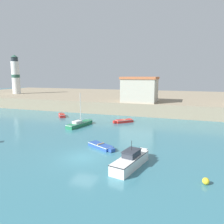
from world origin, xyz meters
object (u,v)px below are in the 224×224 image
object	(u,v)px
motorboat_white_1	(131,160)
mooring_buoy	(206,181)
harbor_shed_mid_row	(140,89)
dinghy_red_0	(62,115)
sailboat_green_3	(80,124)
lighthouse	(16,75)
dinghy_blue_5	(101,146)
dinghy_red_2	(124,121)

from	to	relation	value
motorboat_white_1	mooring_buoy	size ratio (longest dim) A/B	10.79
harbor_shed_mid_row	dinghy_red_0	bearing A→B (deg)	-149.67
dinghy_red_0	harbor_shed_mid_row	xyz separation A→B (m)	(14.03, 8.21, 4.97)
sailboat_green_3	mooring_buoy	size ratio (longest dim) A/B	11.07
motorboat_white_1	sailboat_green_3	world-z (taller)	sailboat_green_3
motorboat_white_1	lighthouse	xyz separation A→B (m)	(-45.10, 35.34, 7.64)
dinghy_red_0	dinghy_blue_5	world-z (taller)	dinghy_red_0
mooring_buoy	harbor_shed_mid_row	bearing A→B (deg)	111.66
dinghy_red_0	mooring_buoy	bearing A→B (deg)	-38.70
lighthouse	sailboat_green_3	bearing A→B (deg)	-34.17
dinghy_blue_5	mooring_buoy	size ratio (longest dim) A/B	6.97
motorboat_white_1	mooring_buoy	world-z (taller)	motorboat_white_1
sailboat_green_3	dinghy_red_2	bearing A→B (deg)	40.54
lighthouse	dinghy_blue_5	bearing A→B (deg)	-37.71
mooring_buoy	lighthouse	xyz separation A→B (m)	(-51.33, 36.62, 7.98)
motorboat_white_1	mooring_buoy	xyz separation A→B (m)	(6.23, -1.28, -0.34)
dinghy_red_2	dinghy_red_0	bearing A→B (deg)	175.24
motorboat_white_1	sailboat_green_3	distance (m)	17.48
mooring_buoy	harbor_shed_mid_row	xyz separation A→B (m)	(-11.33, 28.53, 5.01)
mooring_buoy	harbor_shed_mid_row	world-z (taller)	harbor_shed_mid_row
motorboat_white_1	dinghy_blue_5	size ratio (longest dim) A/B	1.55
dinghy_red_2	dinghy_blue_5	distance (m)	14.05
sailboat_green_3	lighthouse	distance (m)	40.89
dinghy_blue_5	harbor_shed_mid_row	bearing A→B (deg)	91.46
dinghy_red_0	dinghy_red_2	world-z (taller)	dinghy_red_0
lighthouse	harbor_shed_mid_row	world-z (taller)	lighthouse
sailboat_green_3	harbor_shed_mid_row	size ratio (longest dim) A/B	0.81
mooring_buoy	harbor_shed_mid_row	distance (m)	31.10
motorboat_white_1	harbor_shed_mid_row	xyz separation A→B (m)	(-5.10, 27.25, 4.67)
dinghy_red_0	lighthouse	size ratio (longest dim) A/B	0.27
lighthouse	harbor_shed_mid_row	distance (m)	40.92
dinghy_red_0	dinghy_blue_5	xyz separation A→B (m)	(14.63, -15.08, -0.07)
dinghy_red_0	mooring_buoy	world-z (taller)	dinghy_red_0
dinghy_red_2	dinghy_blue_5	xyz separation A→B (m)	(1.39, -13.98, -0.03)
sailboat_green_3	dinghy_blue_5	bearing A→B (deg)	-50.13
dinghy_red_0	dinghy_red_2	distance (m)	13.28
dinghy_red_0	lighthouse	bearing A→B (deg)	147.88
sailboat_green_3	lighthouse	world-z (taller)	lighthouse
dinghy_red_0	sailboat_green_3	size ratio (longest dim) A/B	0.52
dinghy_red_0	sailboat_green_3	world-z (taller)	sailboat_green_3
sailboat_green_3	dinghy_blue_5	size ratio (longest dim) A/B	1.59
lighthouse	motorboat_white_1	bearing A→B (deg)	-38.08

